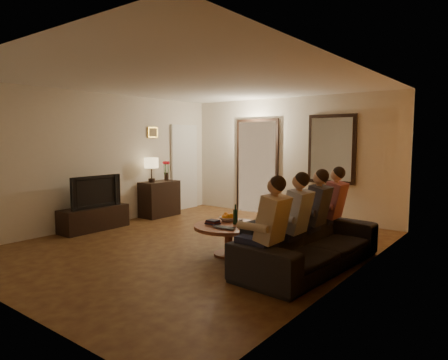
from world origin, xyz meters
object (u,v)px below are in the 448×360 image
Objects in this scene: sofa at (310,242)px; bowl at (228,219)px; person_a at (268,235)px; person_c at (313,219)px; laptop at (222,228)px; person_d at (330,212)px; dresser at (160,199)px; tv at (93,191)px; coffee_table at (229,240)px; wine_bottle at (235,214)px; dog at (254,246)px; tv_stand at (94,218)px; table_lamp at (152,170)px; person_b at (293,226)px.

sofa reaches higher than bowl.
person_a is 1.20m from person_c.
person_d is at bearing 48.89° from laptop.
tv is (0.00, -1.68, 0.35)m from dresser.
sofa reaches higher than coffee_table.
wine_bottle reaches higher than bowl.
laptop is at bearing 117.94° from sofa.
tv_stand is at bearing 166.25° from dog.
dresser is 1.71m from tv.
table_lamp reaches higher than dresser.
table_lamp is at bearing 149.06° from laptop.
dog is at bearing -111.62° from person_d.
person_b is (4.09, 0.16, -0.13)m from tv.
person_c reaches higher than coffee_table.
dog is (-0.52, -0.11, -0.32)m from person_b.
bowl is at bearing 136.16° from dog.
dresser is 0.84× the size of tv.
dog is 1.81× the size of wine_bottle.
tv_stand is 0.52m from tv.
bowl is at bearing -23.24° from dresser.
laptop is (-0.48, -0.07, 0.18)m from dog.
person_a and person_b have the same top height.
laptop is (3.09, -0.03, -0.27)m from tv.
tv_stand is 2.32× the size of dog.
dresser reaches higher than coffee_table.
laptop reaches higher than coffee_table.
sofa is at bearing 6.20° from tv_stand.
dresser is 4.36m from sofa.
table_lamp is 1.49m from tv.
coffee_table is at bearing -21.98° from table_lamp.
person_a reaches higher than sofa.
person_d is at bearing 53.92° from dog.
person_d is (0.00, 1.20, 0.00)m from person_b.
person_c reaches higher than wine_bottle.
coffee_table is at bearing 4.83° from tv_stand.
person_a is 1.58m from bowl.
table_lamp reaches higher than person_c.
person_c is (4.09, -0.92, 0.21)m from dresser.
person_b is at bearing -10.63° from wine_bottle.
tv is 4.16m from person_c.
tv_stand is 3.10m from laptop.
person_c is 1.17× the size of coffee_table.
table_lamp reaches higher than bowl.
person_a is 2.14× the size of dog.
coffee_table is 3.95× the size of bowl.
tv_stand is at bearing 100.43° from sofa.
dog is at bearing -30.15° from wine_bottle.
person_d reaches higher than coffee_table.
laptop is (-1.00, -1.38, -0.14)m from person_d.
tv is 3.60m from dog.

